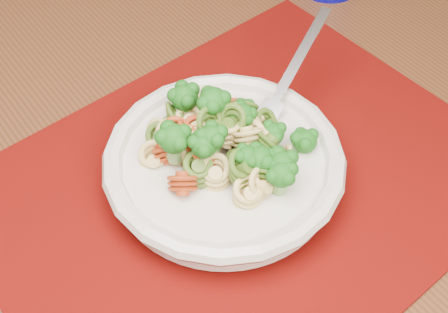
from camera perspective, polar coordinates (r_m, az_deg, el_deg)
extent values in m
cube|color=#512B16|center=(0.70, -10.56, 0.82)|extent=(1.55, 1.27, 0.04)
cube|color=#512B16|center=(1.44, 5.65, 10.40)|extent=(0.09, 0.09, 0.72)
cube|color=#540503|center=(0.63, 1.69, -2.49)|extent=(0.62, 0.56, 0.00)
cylinder|color=beige|center=(0.62, 0.00, -2.10)|extent=(0.10, 0.10, 0.01)
cylinder|color=beige|center=(0.61, 0.00, -1.07)|extent=(0.22, 0.22, 0.03)
torus|color=beige|center=(0.60, 0.00, -0.25)|extent=(0.24, 0.24, 0.02)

